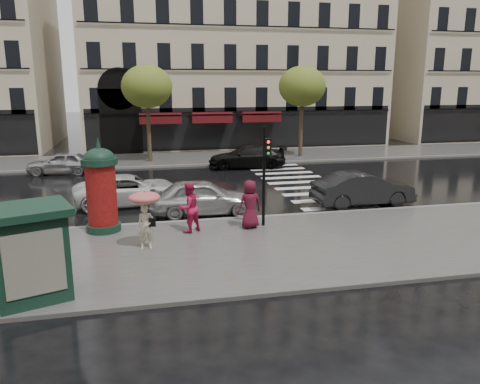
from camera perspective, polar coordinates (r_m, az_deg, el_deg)
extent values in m
plane|color=black|center=(15.98, -1.92, -6.75)|extent=(160.00, 160.00, 0.00)
cube|color=#474744|center=(15.50, -1.59, -7.16)|extent=(90.00, 7.00, 0.12)
cube|color=#474744|center=(34.32, -7.59, 4.03)|extent=(90.00, 6.00, 0.12)
cube|color=slate|center=(18.78, -3.55, -3.49)|extent=(90.00, 0.25, 0.14)
cube|color=slate|center=(31.37, -7.14, 3.20)|extent=(90.00, 0.25, 0.14)
cube|color=silver|center=(26.44, 7.21, 1.20)|extent=(3.60, 11.75, 0.01)
cube|color=#B7A88C|center=(45.85, -1.28, 18.87)|extent=(26.00, 14.00, 20.00)
cylinder|color=#38281C|center=(32.92, -11.09, 7.97)|extent=(0.28, 0.28, 5.20)
ellipsoid|color=#4D6820|center=(32.80, -11.29, 12.50)|extent=(3.40, 3.40, 2.89)
cylinder|color=#38281C|center=(34.91, 7.46, 8.39)|extent=(0.28, 0.28, 5.20)
ellipsoid|color=#4D6820|center=(34.80, 7.59, 12.66)|extent=(3.40, 3.40, 2.89)
imported|color=beige|center=(15.65, -11.41, -4.15)|extent=(0.54, 0.36, 1.47)
cylinder|color=black|center=(15.51, -11.49, -2.43)|extent=(0.02, 0.02, 0.93)
ellipsoid|color=#E42A5D|center=(15.39, -11.57, -0.67)|extent=(1.02, 1.02, 0.36)
cone|color=black|center=(15.34, -11.61, 0.07)|extent=(0.04, 0.04, 0.08)
cube|color=black|center=(15.55, -10.64, -3.66)|extent=(0.22, 0.10, 0.27)
imported|color=#BC1747|center=(17.03, -6.28, -1.90)|extent=(1.13, 1.07, 1.84)
imported|color=#551122|center=(17.42, 1.21, -1.49)|extent=(0.98, 0.73, 1.83)
cylinder|color=#122E21|center=(18.02, -16.27, -4.12)|extent=(1.25, 1.25, 0.27)
cylinder|color=maroon|center=(17.70, -16.53, -0.24)|extent=(1.07, 1.07, 2.23)
cylinder|color=#122E21|center=(17.47, -16.79, 3.61)|extent=(1.29, 1.29, 0.22)
ellipsoid|color=#122E21|center=(17.45, -16.80, 3.89)|extent=(1.11, 1.11, 0.78)
cone|color=#122E21|center=(17.38, -16.93, 5.78)|extent=(0.18, 0.18, 0.40)
cylinder|color=black|center=(17.53, 2.93, 1.86)|extent=(0.11, 0.11, 3.78)
cube|color=black|center=(17.17, 3.32, 5.45)|extent=(0.27, 0.23, 0.66)
cube|color=#122E21|center=(12.84, -24.20, -7.25)|extent=(2.04, 1.85, 2.20)
cube|color=#122E21|center=(12.49, -24.72, -2.05)|extent=(2.44, 2.25, 0.19)
imported|color=silver|center=(19.74, -4.59, -0.61)|extent=(4.52, 1.96, 1.52)
imported|color=black|center=(21.87, 14.75, 0.36)|extent=(4.67, 1.81, 1.51)
imported|color=silver|center=(21.83, -13.26, 0.24)|extent=(5.19, 2.81, 1.38)
imported|color=black|center=(30.65, 0.85, 4.32)|extent=(5.22, 2.61, 1.46)
imported|color=#A7A8AC|center=(30.53, -20.92, 3.34)|extent=(4.17, 2.00, 1.38)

